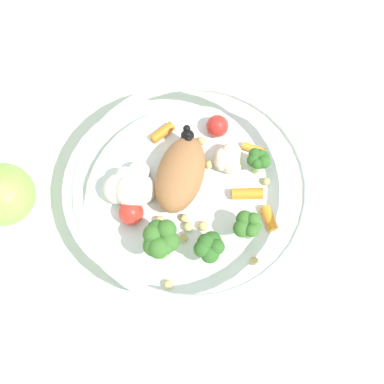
# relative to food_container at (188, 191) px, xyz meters

# --- Properties ---
(ground_plane) EXTENTS (2.40, 2.40, 0.00)m
(ground_plane) POSITION_rel_food_container_xyz_m (0.01, 0.00, -0.03)
(ground_plane) COLOR silver
(food_container) EXTENTS (0.26, 0.26, 0.07)m
(food_container) POSITION_rel_food_container_xyz_m (0.00, 0.00, 0.00)
(food_container) COLOR white
(food_container) RESTS_ON ground_plane
(loose_apple) EXTENTS (0.07, 0.07, 0.08)m
(loose_apple) POSITION_rel_food_container_xyz_m (0.19, -0.08, 0.00)
(loose_apple) COLOR #8CB74C
(loose_apple) RESTS_ON ground_plane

